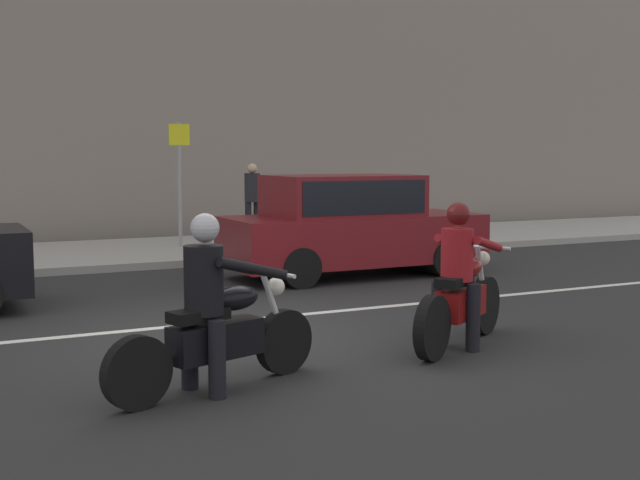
{
  "coord_description": "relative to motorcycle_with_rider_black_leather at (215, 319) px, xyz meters",
  "views": [
    {
      "loc": [
        -3.09,
        -8.46,
        2.05
      ],
      "look_at": [
        0.89,
        -0.29,
        1.1
      ],
      "focal_mm": 45.44,
      "sensor_mm": 36.0,
      "label": 1
    }
  ],
  "objects": [
    {
      "name": "ground_plane",
      "position": [
        0.89,
        1.84,
        -0.64
      ],
      "size": [
        80.0,
        80.0,
        0.0
      ],
      "primitive_type": "plane",
      "color": "#262626"
    },
    {
      "name": "sidewalk_slab",
      "position": [
        0.89,
        9.84,
        -0.57
      ],
      "size": [
        40.0,
        4.4,
        0.14
      ],
      "primitive_type": "cube",
      "color": "#99968E",
      "rests_on": "ground_plane"
    },
    {
      "name": "lane_marking_stripe",
      "position": [
        1.27,
        2.74,
        -0.63
      ],
      "size": [
        18.0,
        0.14,
        0.01
      ],
      "primitive_type": "cube",
      "color": "silver",
      "rests_on": "ground_plane"
    },
    {
      "name": "motorcycle_with_rider_black_leather",
      "position": [
        0.0,
        0.0,
        0.0
      ],
      "size": [
        2.12,
        0.93,
        1.56
      ],
      "color": "black",
      "rests_on": "ground_plane"
    },
    {
      "name": "motorcycle_with_rider_crimson",
      "position": [
        2.89,
        0.41,
        0.01
      ],
      "size": [
        1.86,
        1.22,
        1.56
      ],
      "color": "black",
      "rests_on": "ground_plane"
    },
    {
      "name": "parked_sedan_maroon",
      "position": [
        4.22,
        5.44,
        0.25
      ],
      "size": [
        4.38,
        1.82,
        1.72
      ],
      "color": "maroon",
      "rests_on": "ground_plane"
    },
    {
      "name": "street_sign_post",
      "position": [
        2.58,
        9.91,
        1.07
      ],
      "size": [
        0.44,
        0.08,
        2.59
      ],
      "color": "gray",
      "rests_on": "sidewalk_slab"
    },
    {
      "name": "pedestrian_bystander",
      "position": [
        4.14,
        9.75,
        0.52
      ],
      "size": [
        0.34,
        0.34,
        1.74
      ],
      "color": "black",
      "rests_on": "sidewalk_slab"
    }
  ]
}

